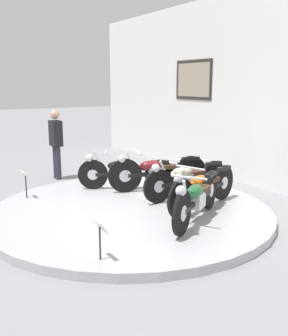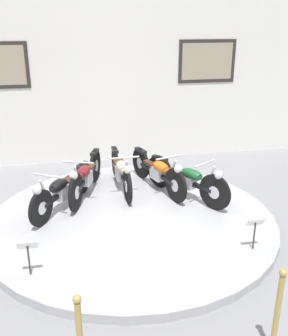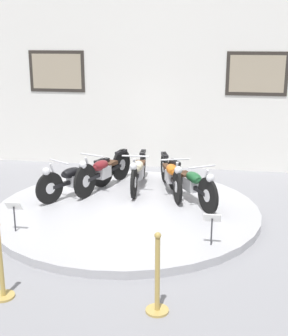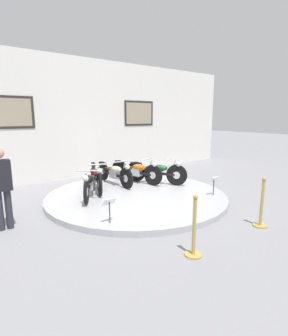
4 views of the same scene
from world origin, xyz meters
The scene contains 11 objects.
ground_plane centered at (0.00, 0.00, 0.00)m, with size 60.00×60.00×0.00m, color gray.
display_platform centered at (0.00, 0.00, 0.07)m, with size 4.82×4.82×0.13m, color #ADADB2.
back_wall centered at (0.00, 3.40, 2.11)m, with size 14.00×0.22×4.22m.
motorcycle_black centered at (-1.13, 0.52, 0.50)m, with size 1.08×1.69×0.78m.
motorcycle_maroon centered at (-0.70, 1.01, 0.53)m, with size 0.75×1.93×0.81m.
motorcycle_cream centered at (0.00, 1.19, 0.51)m, with size 0.54×1.97×0.79m.
motorcycle_orange centered at (0.69, 1.01, 0.52)m, with size 0.71×1.92×0.80m.
motorcycle_green centered at (1.13, 0.52, 0.52)m, with size 1.09×1.73×0.80m.
info_placard_front_left centered at (-1.56, -1.34, 0.50)m, with size 0.26×0.11×0.51m.
info_placard_front_centre centered at (1.56, -1.34, 0.50)m, with size 0.26×0.11×0.51m.
stanchion_post_right_of_entry centered at (0.98, -3.03, 0.34)m, with size 0.28×0.28×1.02m.
Camera 2 is at (-0.95, -5.86, 3.25)m, focal length 42.00 mm.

